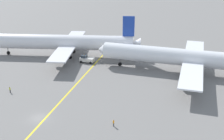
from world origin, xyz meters
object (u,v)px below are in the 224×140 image
object	(u,v)px
airliner_at_gate_left	(63,42)
ground_crew_ramp_agent_by_cones	(10,90)
ground_crew_marshaller_foreground	(114,123)
airliner_being_pushed	(186,58)
pushback_tug	(87,59)

from	to	relation	value
airliner_at_gate_left	ground_crew_ramp_agent_by_cones	size ratio (longest dim) A/B	34.17
ground_crew_marshaller_foreground	ground_crew_ramp_agent_by_cones	xyz separation A→B (m)	(-32.62, 10.66, 0.04)
airliner_at_gate_left	airliner_being_pushed	distance (m)	46.84
ground_crew_marshaller_foreground	ground_crew_ramp_agent_by_cones	bearing A→B (deg)	161.91
ground_crew_ramp_agent_by_cones	pushback_tug	bearing A→B (deg)	63.99
airliner_at_gate_left	ground_crew_ramp_agent_by_cones	bearing A→B (deg)	-95.13
airliner_being_pushed	pushback_tug	size ratio (longest dim) A/B	7.17
airliner_at_gate_left	pushback_tug	world-z (taller)	airliner_at_gate_left
airliner_being_pushed	airliner_at_gate_left	bearing A→B (deg)	170.24
ground_crew_marshaller_foreground	pushback_tug	bearing A→B (deg)	115.19
airliner_being_pushed	ground_crew_ramp_agent_by_cones	xyz separation A→B (m)	(-49.21, -26.00, -4.44)
airliner_being_pushed	ground_crew_marshaller_foreground	world-z (taller)	airliner_being_pushed
pushback_tug	ground_crew_ramp_agent_by_cones	distance (m)	32.06
ground_crew_ramp_agent_by_cones	ground_crew_marshaller_foreground	bearing A→B (deg)	-18.09
airliner_at_gate_left	ground_crew_marshaller_foreground	size ratio (longest dim) A/B	35.55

